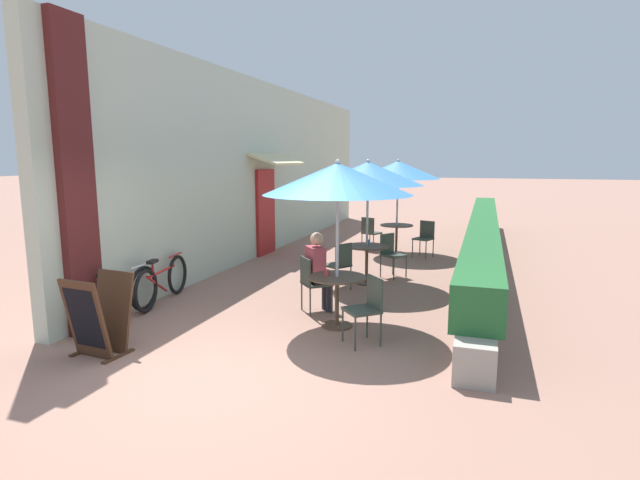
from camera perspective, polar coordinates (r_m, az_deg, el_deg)
ground_plane at (r=5.91m, az=-11.68°, el=-14.40°), size 120.00×120.00×0.00m
cafe_facade_wall at (r=12.97m, az=-5.83°, el=8.05°), size 0.98×14.60×4.20m
planter_hedge at (r=12.00m, az=18.10°, el=0.09°), size 0.60×13.60×1.01m
patio_table_near at (r=7.04m, az=1.96°, el=-5.66°), size 0.82×0.82×0.73m
patio_umbrella_near at (r=6.81m, az=2.03°, el=6.99°), size 2.05×2.05×2.35m
cafe_chair_near_left at (r=7.68m, az=-0.92°, el=-4.57°), size 0.56×0.56×0.87m
seated_patron_near_left at (r=7.69m, az=-0.14°, el=-3.26°), size 0.51×0.50×1.25m
cafe_chair_near_right at (r=6.44m, az=5.40°, el=-7.36°), size 0.56×0.56×0.87m
coffee_cup_near at (r=7.01m, az=0.81°, el=-3.77°), size 0.07×0.07×0.09m
patio_table_mid at (r=9.52m, az=5.36°, el=-1.76°), size 0.82×0.82×0.73m
patio_umbrella_mid at (r=9.34m, az=5.51°, el=7.57°), size 2.05×2.05×2.35m
cafe_chair_mid_left at (r=8.97m, az=2.26°, el=-2.56°), size 0.55×0.55×0.87m
cafe_chair_mid_right at (r=10.10m, az=8.11°, el=-1.31°), size 0.55×0.55×0.87m
coffee_cup_mid at (r=9.63m, az=5.46°, el=-0.22°), size 0.07×0.07×0.09m
patio_table_far at (r=12.60m, az=8.74°, el=0.89°), size 0.82×0.82×0.73m
patio_umbrella_far at (r=12.47m, az=8.91°, el=7.92°), size 2.05×2.05×2.35m
cafe_chair_far_left at (r=12.95m, az=5.74°, el=1.06°), size 0.52×0.52×0.87m
cafe_chair_far_right at (r=12.30m, az=11.89°, el=0.48°), size 0.52×0.52×0.87m
bicycle_leaning at (r=7.85m, az=-21.88°, el=-6.07°), size 0.15×1.82×0.80m
bicycle_second at (r=8.64m, az=-17.56°, el=-4.53°), size 0.35×1.78×0.78m
menu_board at (r=6.64m, az=-23.88°, el=-7.91°), size 0.63×0.68×0.98m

